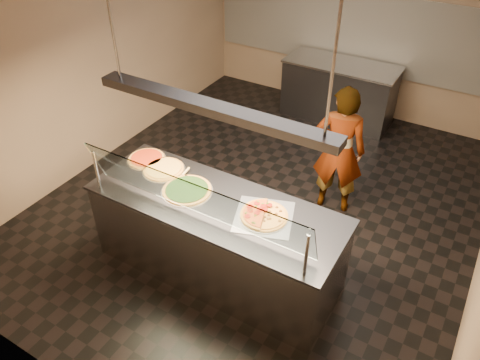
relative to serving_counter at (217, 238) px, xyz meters
The scene contains 19 objects.
ground 1.36m from the serving_counter, 95.32° to the left, with size 5.00×6.00×0.02m, color black.
wall_back 4.40m from the serving_counter, 91.58° to the left, with size 5.00×0.02×3.00m, color #9A7F63.
wall_front 2.03m from the serving_counter, 93.87° to the right, with size 5.00×0.02×3.00m, color #9A7F63.
wall_left 3.09m from the serving_counter, 154.28° to the left, with size 0.02×6.00×3.00m, color #9A7F63.
tile_band 4.33m from the serving_counter, 91.59° to the left, with size 4.90×0.02×1.20m, color silver.
serving_counter is the anchor object (origin of this frame).
sneeze_guard 0.83m from the serving_counter, 90.00° to the right, with size 2.32×0.18×0.54m.
perforated_tray 0.69m from the serving_counter, ahead, with size 0.67×0.67×0.01m.
half_pizza_pepperoni 0.64m from the serving_counter, ahead, with size 0.35×0.48×0.05m.
half_pizza_sausage 0.78m from the serving_counter, ahead, with size 0.35×0.48×0.04m.
pizza_spinach 0.59m from the serving_counter, behind, with size 0.51×0.51×0.03m.
pizza_cheese 0.92m from the serving_counter, 166.97° to the left, with size 0.45×0.45×0.03m.
pizza_tomato 1.18m from the serving_counter, 167.25° to the left, with size 0.42×0.42×0.03m.
pizza_spatula 0.72m from the serving_counter, 157.75° to the left, with size 0.19×0.23×0.02m.
prep_table 3.82m from the serving_counter, 92.41° to the left, with size 1.75×0.74×0.93m.
worker 1.80m from the serving_counter, 68.78° to the left, with size 0.59×0.39×1.63m, color #423E48.
heat_lamp_housing 1.48m from the serving_counter, ahead, with size 2.30×0.18×0.08m, color #3A3A3F.
lamp_rod_left 2.26m from the serving_counter, behind, with size 0.02×0.02×1.01m, color #B7B7BC.
lamp_rod_right 2.26m from the serving_counter, ahead, with size 0.02×0.02×1.01m, color #B7B7BC.
Camera 1 is at (2.09, -4.12, 3.79)m, focal length 35.00 mm.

